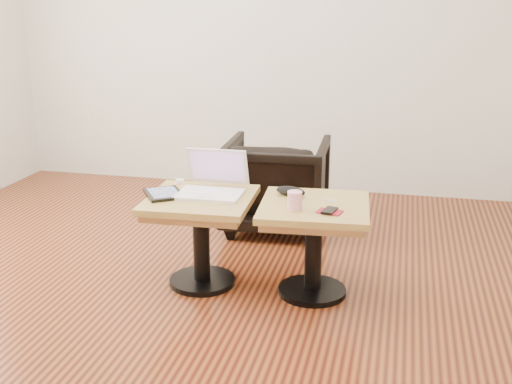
% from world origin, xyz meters
% --- Properties ---
extents(room_shell, '(4.52, 4.52, 2.71)m').
position_xyz_m(room_shell, '(0.00, 0.00, 1.35)').
color(room_shell, '#3C140E').
rests_on(room_shell, ground).
extents(side_table_left, '(0.61, 0.61, 0.53)m').
position_xyz_m(side_table_left, '(0.02, 0.21, 0.40)').
color(side_table_left, black).
rests_on(side_table_left, ground).
extents(side_table_right, '(0.62, 0.62, 0.53)m').
position_xyz_m(side_table_right, '(0.67, 0.22, 0.40)').
color(side_table_right, black).
rests_on(side_table_right, ground).
extents(laptop, '(0.36, 0.34, 0.24)m').
position_xyz_m(laptop, '(0.07, 0.29, 0.58)').
color(laptop, white).
rests_on(laptop, side_table_left).
extents(tablet, '(0.30, 0.31, 0.02)m').
position_xyz_m(tablet, '(-0.18, 0.19, 0.54)').
color(tablet, black).
rests_on(tablet, side_table_left).
extents(charging_adapter, '(0.06, 0.06, 0.03)m').
position_xyz_m(charging_adapter, '(-0.17, 0.43, 0.54)').
color(charging_adapter, white).
rests_on(charging_adapter, side_table_left).
extents(glasses_case, '(0.19, 0.12, 0.05)m').
position_xyz_m(glasses_case, '(0.51, 0.34, 0.55)').
color(glasses_case, black).
rests_on(glasses_case, side_table_right).
extents(striped_cup, '(0.09, 0.09, 0.10)m').
position_xyz_m(striped_cup, '(0.58, 0.11, 0.58)').
color(striped_cup, '#ED5779').
rests_on(striped_cup, side_table_right).
extents(earbuds_tangle, '(0.07, 0.05, 0.01)m').
position_xyz_m(earbuds_tangle, '(0.74, 0.29, 0.53)').
color(earbuds_tangle, white).
rests_on(earbuds_tangle, side_table_right).
extents(phone_on_sleeve, '(0.14, 0.12, 0.02)m').
position_xyz_m(phone_on_sleeve, '(0.76, 0.10, 0.53)').
color(phone_on_sleeve, maroon).
rests_on(phone_on_sleeve, side_table_right).
extents(armchair, '(0.72, 0.74, 0.65)m').
position_xyz_m(armchair, '(0.26, 1.22, 0.33)').
color(armchair, black).
rests_on(armchair, ground).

